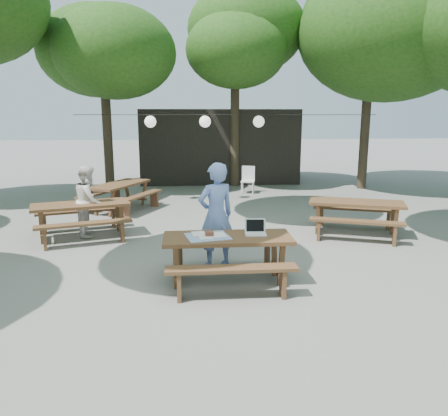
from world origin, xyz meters
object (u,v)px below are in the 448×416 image
at_px(woman, 216,215).
at_px(plastic_chair, 248,185).
at_px(picnic_table_nw, 82,220).
at_px(second_person, 89,201).
at_px(main_picnic_table, 228,258).

bearing_deg(woman, plastic_chair, -125.47).
relative_size(woman, plastic_chair, 2.02).
bearing_deg(plastic_chair, picnic_table_nw, -116.53).
xyz_separation_m(picnic_table_nw, woman, (2.77, -2.05, 0.52)).
bearing_deg(woman, second_person, -63.60).
distance_m(main_picnic_table, picnic_table_nw, 4.04).
relative_size(main_picnic_table, second_person, 1.29).
distance_m(woman, second_person, 3.44).
relative_size(picnic_table_nw, plastic_chair, 2.54).
xyz_separation_m(main_picnic_table, woman, (-0.13, 0.76, 0.52)).
distance_m(picnic_table_nw, woman, 3.48).
bearing_deg(picnic_table_nw, plastic_chair, 32.89).
height_order(woman, second_person, woman).
bearing_deg(woman, main_picnic_table, 76.51).
distance_m(main_picnic_table, second_person, 4.08).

